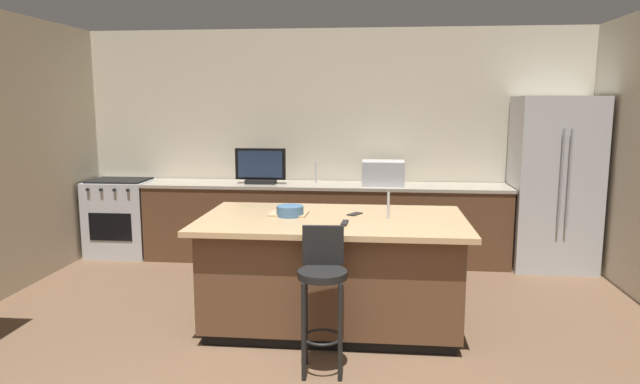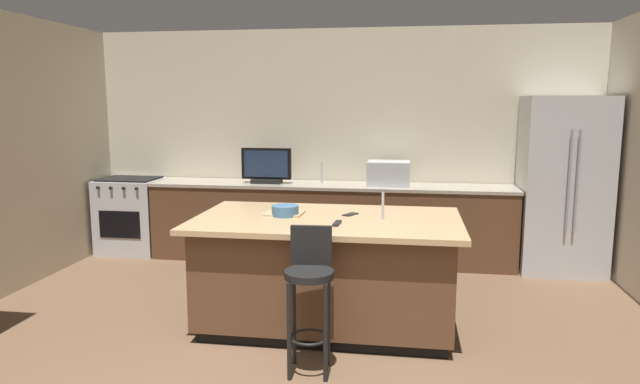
% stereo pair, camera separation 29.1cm
% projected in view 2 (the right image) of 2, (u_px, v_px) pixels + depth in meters
% --- Properties ---
extents(wall_back, '(6.51, 0.12, 2.72)m').
position_uv_depth(wall_back, '(340.00, 144.00, 6.94)').
color(wall_back, beige).
rests_on(wall_back, ground_plane).
extents(counter_back, '(4.24, 0.62, 0.92)m').
position_uv_depth(counter_back, '(330.00, 222.00, 6.72)').
color(counter_back, brown).
rests_on(counter_back, ground_plane).
extents(kitchen_island, '(2.18, 1.27, 0.92)m').
position_uv_depth(kitchen_island, '(327.00, 271.00, 4.74)').
color(kitchen_island, black).
rests_on(kitchen_island, ground_plane).
extents(refrigerator, '(0.89, 0.73, 1.93)m').
position_uv_depth(refrigerator, '(563.00, 185.00, 6.21)').
color(refrigerator, '#B7BABF').
rests_on(refrigerator, ground_plane).
extents(range_oven, '(0.74, 0.63, 0.94)m').
position_uv_depth(range_oven, '(131.00, 215.00, 7.10)').
color(range_oven, '#B7BABF').
rests_on(range_oven, ground_plane).
extents(microwave, '(0.48, 0.36, 0.28)m').
position_uv_depth(microwave, '(389.00, 173.00, 6.52)').
color(microwave, '#B7BABF').
rests_on(microwave, counter_back).
extents(tv_monitor, '(0.59, 0.16, 0.42)m').
position_uv_depth(tv_monitor, '(266.00, 167.00, 6.68)').
color(tv_monitor, black).
rests_on(tv_monitor, counter_back).
extents(sink_faucet_back, '(0.02, 0.02, 0.24)m').
position_uv_depth(sink_faucet_back, '(322.00, 173.00, 6.74)').
color(sink_faucet_back, '#B2B2B7').
rests_on(sink_faucet_back, counter_back).
extents(sink_faucet_island, '(0.02, 0.02, 0.22)m').
position_uv_depth(sink_faucet_island, '(383.00, 206.00, 4.58)').
color(sink_faucet_island, '#B2B2B7').
rests_on(sink_faucet_island, kitchen_island).
extents(bar_stool_center, '(0.34, 0.35, 1.01)m').
position_uv_depth(bar_stool_center, '(310.00, 286.00, 3.91)').
color(bar_stool_center, black).
rests_on(bar_stool_center, ground_plane).
extents(fruit_bowl, '(0.22, 0.22, 0.09)m').
position_uv_depth(fruit_bowl, '(285.00, 211.00, 4.74)').
color(fruit_bowl, '#3F668C').
rests_on(fruit_bowl, kitchen_island).
extents(cell_phone, '(0.13, 0.17, 0.01)m').
position_uv_depth(cell_phone, '(350.00, 214.00, 4.79)').
color(cell_phone, black).
rests_on(cell_phone, kitchen_island).
extents(tv_remote, '(0.05, 0.17, 0.02)m').
position_uv_depth(tv_remote, '(337.00, 223.00, 4.41)').
color(tv_remote, black).
rests_on(tv_remote, kitchen_island).
extents(cutting_board, '(0.32, 0.25, 0.02)m').
position_uv_depth(cutting_board, '(284.00, 214.00, 4.80)').
color(cutting_board, tan).
rests_on(cutting_board, kitchen_island).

